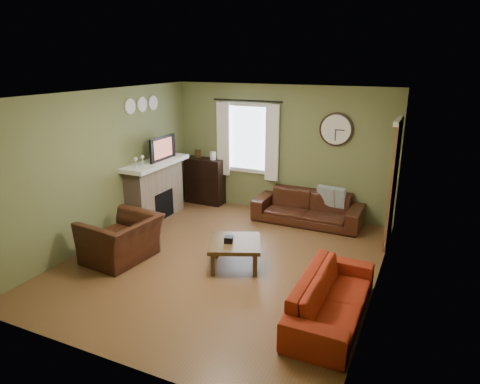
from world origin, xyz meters
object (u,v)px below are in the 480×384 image
at_px(bookshelf, 205,181).
at_px(sofa_red, 332,297).
at_px(coffee_table, 235,254).
at_px(armchair, 121,239).
at_px(sofa_brown, 307,208).

relative_size(bookshelf, sofa_red, 0.53).
distance_m(bookshelf, coffee_table, 3.15).
height_order(sofa_red, armchair, armchair).
height_order(bookshelf, armchair, bookshelf).
relative_size(armchair, coffee_table, 1.40).
distance_m(sofa_brown, armchair, 3.58).
height_order(sofa_brown, sofa_red, sofa_brown).
bearing_deg(armchair, coffee_table, 112.93).
distance_m(armchair, coffee_table, 1.82).
height_order(sofa_red, coffee_table, sofa_red).
bearing_deg(bookshelf, armchair, -86.76).
relative_size(bookshelf, coffee_table, 1.29).
bearing_deg(bookshelf, sofa_brown, -5.38).
bearing_deg(sofa_brown, bookshelf, 174.62).
xyz_separation_m(bookshelf, sofa_brown, (2.40, -0.23, -0.20)).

